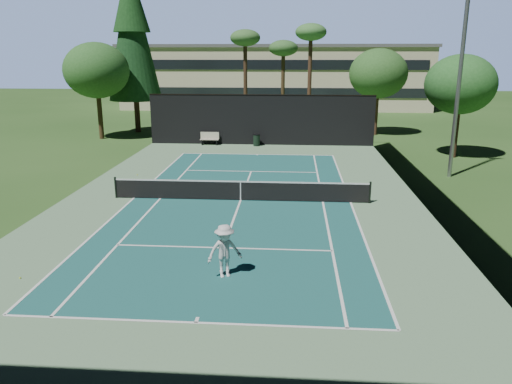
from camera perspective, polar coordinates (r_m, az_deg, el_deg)
ground at (r=25.10m, az=-1.77°, el=-0.99°), size 160.00×160.00×0.00m
apron_slab at (r=25.10m, az=-1.77°, el=-0.97°), size 18.00×32.00×0.01m
court_surface at (r=25.10m, az=-1.77°, el=-0.96°), size 10.97×23.77×0.01m
court_lines at (r=25.10m, az=-1.77°, el=-0.94°), size 11.07×23.87×0.01m
tennis_net at (r=24.95m, az=-1.78°, el=0.24°), size 12.90×0.10×1.10m
fence at (r=24.67m, az=-1.80°, el=3.53°), size 18.04×32.05×4.03m
player at (r=16.45m, az=-3.60°, el=-6.75°), size 1.34×1.09×1.81m
tennis_ball_a at (r=18.32m, az=-25.35°, el=-8.86°), size 0.06×0.06×0.06m
tennis_ball_b at (r=27.20m, az=-10.22°, el=0.15°), size 0.07×0.07×0.07m
tennis_ball_c at (r=26.35m, az=-3.35°, el=-0.13°), size 0.07×0.07×0.07m
tennis_ball_d at (r=31.11m, az=-13.41°, el=1.92°), size 0.07×0.07×0.07m
park_bench at (r=40.71m, az=-5.32°, el=6.15°), size 1.50×0.45×1.02m
trash_bin at (r=40.02m, az=0.06°, el=5.96°), size 0.56×0.56×0.95m
pine_tree at (r=48.24m, az=-14.03°, el=17.97°), size 4.80×4.80×15.00m
palm_a at (r=48.16m, az=-1.24°, el=16.79°), size 2.80×2.80×9.32m
palm_b at (r=49.94m, az=3.14°, el=15.77°), size 2.80×2.80×8.42m
palm_c at (r=46.98m, az=6.28°, el=17.24°), size 2.80×2.80×9.77m
decid_tree_a at (r=46.56m, az=13.79°, el=12.99°), size 5.12×5.12×7.62m
decid_tree_b at (r=37.77m, az=22.33°, el=11.29°), size 4.80×4.80×7.14m
decid_tree_c at (r=45.10m, az=-17.78°, el=13.08°), size 5.44×5.44×8.09m
campus_building at (r=70.02m, az=2.20°, el=13.12°), size 40.50×12.50×8.30m
light_pole at (r=31.40m, az=22.37°, el=13.18°), size 0.90×0.25×12.22m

